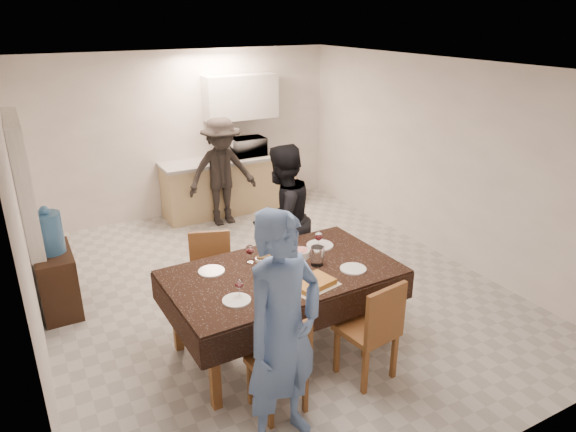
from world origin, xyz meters
The scene contains 33 objects.
floor centered at (0.00, 0.00, 0.00)m, with size 5.00×6.00×0.02m, color #BABAB5.
ceiling centered at (0.00, 0.00, 2.60)m, with size 5.00×6.00×0.02m, color white.
wall_back centered at (0.00, 3.00, 1.30)m, with size 5.00×0.02×2.60m, color white.
wall_front centered at (0.00, -3.00, 1.30)m, with size 5.00×0.02×2.60m, color white.
wall_left centered at (-2.50, 0.00, 1.30)m, with size 0.02×6.00×2.60m, color white.
wall_right centered at (2.50, 0.00, 1.30)m, with size 0.02×6.00×2.60m, color white.
stub_partition centered at (-2.42, 1.20, 1.05)m, with size 0.15×1.40×2.10m, color white.
kitchen_base_cabinet centered at (0.60, 2.68, 0.43)m, with size 2.20×0.60×0.86m, color tan.
kitchen_worktop centered at (0.60, 2.68, 0.89)m, with size 2.24×0.64×0.05m, color #9D9E99.
upper_cabinet centered at (0.90, 2.82, 1.85)m, with size 1.20×0.34×0.70m, color silver.
dining_table centered at (-0.41, -1.07, 0.80)m, with size 2.19×1.33×0.84m.
chair_near_left centered at (-0.86, -1.91, 0.55)m, with size 0.44×0.45×0.49m.
chair_near_right centered at (0.04, -1.92, 0.61)m, with size 0.51×0.51×0.54m.
chair_far_left centered at (-0.86, -0.41, 0.59)m, with size 0.56×0.57×0.52m.
chair_far_right centered at (0.04, -0.40, 0.52)m, with size 0.45×0.45×0.46m.
console centered at (-2.28, 0.71, 0.35)m, with size 0.38×0.77×0.71m, color black.
water_jug centered at (-2.28, 0.71, 0.93)m, with size 0.30×0.30×0.45m, color teal.
wine_bottle centered at (-0.46, -1.02, 1.01)m, with size 0.09×0.09×0.34m, color black, non-canonical shape.
water_pitcher centered at (-0.06, -1.12, 0.93)m, with size 0.12×0.12×0.19m, color white.
savoury_tart centered at (-0.31, -1.45, 0.87)m, with size 0.43×0.32×0.05m, color gold.
salad_bowl centered at (-0.11, -0.89, 0.87)m, with size 0.18×0.18×0.07m, color white.
mushroom_dish centered at (-0.46, -0.79, 0.86)m, with size 0.19×0.19×0.03m, color white.
wine_glass_a centered at (-0.96, -1.32, 0.92)m, with size 0.08×0.08×0.17m, color white, non-canonical shape.
wine_glass_b centered at (0.14, -0.82, 0.94)m, with size 0.09×0.09×0.19m, color white, non-canonical shape.
wine_glass_c centered at (-0.61, -0.77, 0.93)m, with size 0.08×0.08×0.19m, color white, non-canonical shape.
plate_near_left centered at (-1.01, -1.37, 0.85)m, with size 0.24×0.24×0.01m, color white.
plate_near_right centered at (0.19, -1.37, 0.85)m, with size 0.25×0.25×0.01m, color white.
plate_far_left centered at (-1.01, -0.77, 0.85)m, with size 0.25×0.25×0.01m, color white.
plate_far_right centered at (0.19, -0.77, 0.85)m, with size 0.28×0.28×0.02m, color white.
microwave centered at (0.94, 2.68, 1.06)m, with size 0.54×0.37×0.30m, color silver.
person_near centered at (-0.96, -2.12, 0.95)m, with size 0.69×0.46×1.90m, color #5C7FB6.
person_far centered at (0.14, -0.02, 0.88)m, with size 0.86×0.67×1.77m, color black.
person_kitchen centered at (0.29, 2.23, 0.84)m, with size 1.08×0.62×1.68m, color black.
Camera 1 is at (-2.42, -4.89, 3.11)m, focal length 32.00 mm.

